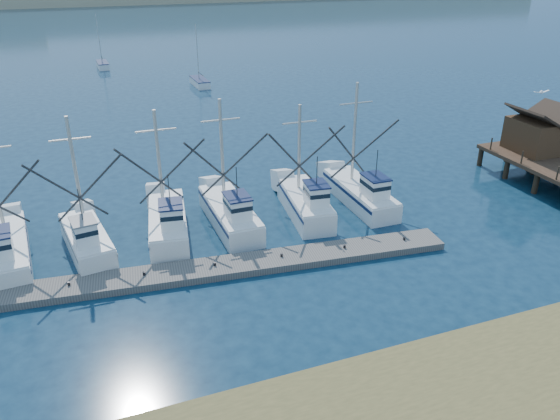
# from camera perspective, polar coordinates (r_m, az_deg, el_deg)

# --- Properties ---
(ground) EXTENTS (500.00, 500.00, 0.00)m
(ground) POSITION_cam_1_polar(r_m,az_deg,el_deg) (29.75, 10.19, -9.62)
(ground) COLOR #0C2337
(ground) RESTS_ON ground
(floating_dock) EXTENTS (32.52, 5.35, 0.43)m
(floating_dock) POSITION_cam_1_polar(r_m,az_deg,el_deg) (31.91, -10.37, -6.54)
(floating_dock) COLOR #635F59
(floating_dock) RESTS_ON ground
(trawler_fleet) EXTENTS (31.52, 9.47, 10.22)m
(trawler_fleet) POSITION_cam_1_polar(r_m,az_deg,el_deg) (35.88, -12.95, -1.59)
(trawler_fleet) COLOR white
(trawler_fleet) RESTS_ON ground
(sailboat_near) EXTENTS (1.77, 5.30, 8.10)m
(sailboat_near) POSITION_cam_1_polar(r_m,az_deg,el_deg) (77.85, -8.39, 13.08)
(sailboat_near) COLOR white
(sailboat_near) RESTS_ON ground
(sailboat_far) EXTENTS (1.69, 4.88, 8.10)m
(sailboat_far) POSITION_cam_1_polar(r_m,az_deg,el_deg) (93.59, -18.05, 14.22)
(sailboat_far) COLOR white
(sailboat_far) RESTS_ON ground
(flying_gull) EXTENTS (1.19, 0.22, 0.22)m
(flying_gull) POSITION_cam_1_polar(r_m,az_deg,el_deg) (39.89, 25.65, 11.05)
(flying_gull) COLOR white
(flying_gull) RESTS_ON ground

